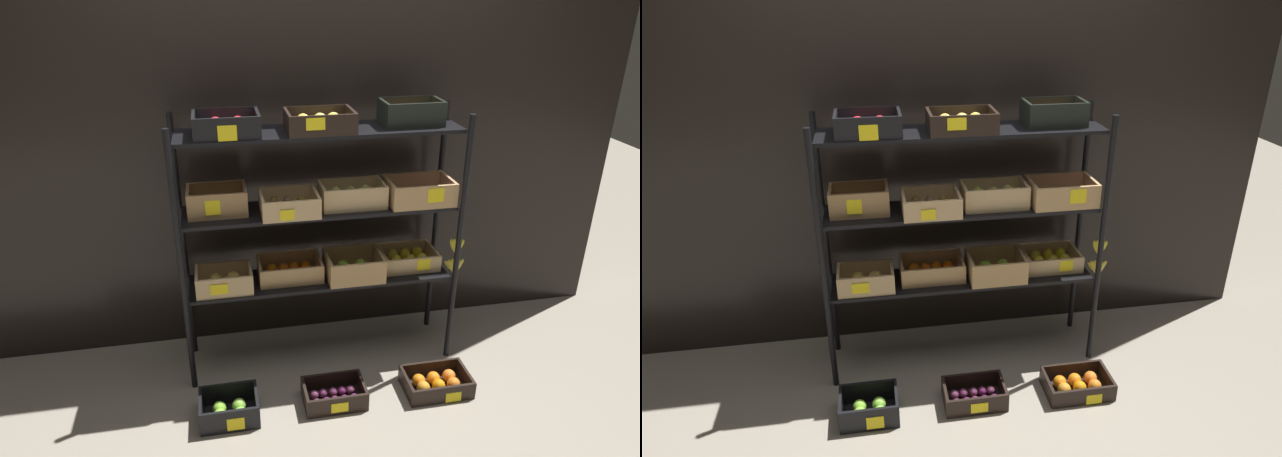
% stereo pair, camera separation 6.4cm
% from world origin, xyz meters
% --- Properties ---
extents(ground_plane, '(10.00, 10.00, 0.00)m').
position_xyz_m(ground_plane, '(0.00, 0.00, 0.00)').
color(ground_plane, gray).
extents(storefront_wall, '(3.91, 0.12, 2.73)m').
position_xyz_m(storefront_wall, '(0.00, 0.37, 1.36)').
color(storefront_wall, black).
rests_on(storefront_wall, ground_plane).
extents(display_rack, '(1.64, 0.37, 1.53)m').
position_xyz_m(display_rack, '(0.02, -0.01, 0.95)').
color(display_rack, black).
rests_on(display_rack, ground_plane).
extents(crate_ground_apple_green, '(0.31, 0.23, 0.14)m').
position_xyz_m(crate_ground_apple_green, '(-0.57, -0.46, 0.05)').
color(crate_ground_apple_green, black).
rests_on(crate_ground_apple_green, ground_plane).
extents(crate_ground_plum, '(0.33, 0.22, 0.11)m').
position_xyz_m(crate_ground_plum, '(-0.01, -0.44, 0.04)').
color(crate_ground_plum, black).
rests_on(crate_ground_plum, ground_plane).
extents(crate_ground_orange, '(0.36, 0.25, 0.10)m').
position_xyz_m(crate_ground_orange, '(0.58, -0.45, 0.04)').
color(crate_ground_orange, black).
rests_on(crate_ground_orange, ground_plane).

